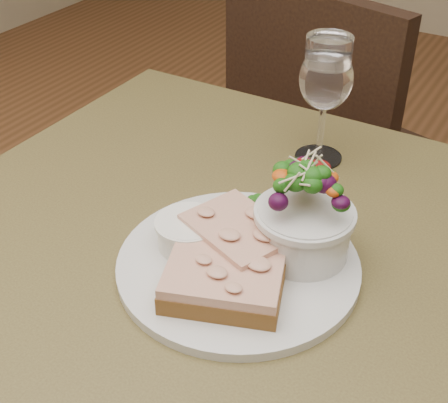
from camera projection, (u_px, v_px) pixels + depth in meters
The scene contains 9 objects.
cafe_table at pixel (220, 307), 0.82m from camera, with size 0.80×0.80×0.75m.
chair_far at pixel (337, 218), 1.58m from camera, with size 0.52×0.52×0.90m.
dinner_plate at pixel (238, 264), 0.73m from camera, with size 0.28×0.28×0.01m, color silver.
sandwich_front at pixel (224, 281), 0.67m from camera, with size 0.15×0.13×0.03m.
sandwich_back at pixel (238, 236), 0.72m from camera, with size 0.15×0.13×0.03m.
ramekin at pixel (188, 232), 0.74m from camera, with size 0.07×0.07×0.04m.
salad_bowl at pixel (305, 211), 0.70m from camera, with size 0.11×0.11×0.13m.
garnish at pixel (241, 201), 0.81m from camera, with size 0.05×0.04×0.02m.
wine_glass at pixel (326, 82), 0.87m from camera, with size 0.08×0.08×0.18m.
Camera 1 is at (0.31, -0.51, 1.24)m, focal length 50.00 mm.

